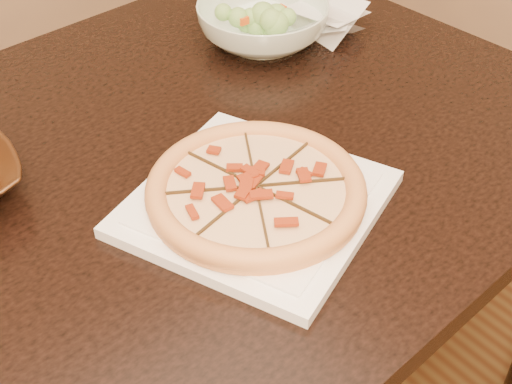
# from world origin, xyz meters

# --- Properties ---
(dining_table) EXTENTS (1.56, 1.06, 0.75)m
(dining_table) POSITION_xyz_m (0.07, 0.17, 0.66)
(dining_table) COLOR black
(dining_table) RESTS_ON floor
(plate) EXTENTS (0.41, 0.41, 0.02)m
(plate) POSITION_xyz_m (0.18, 0.00, 0.76)
(plate) COLOR white
(plate) RESTS_ON dining_table
(pizza) EXTENTS (0.31, 0.31, 0.03)m
(pizza) POSITION_xyz_m (0.18, 0.00, 0.78)
(pizza) COLOR #E27E4D
(pizza) RESTS_ON plate
(salad_bowl) EXTENTS (0.30, 0.30, 0.08)m
(salad_bowl) POSITION_xyz_m (0.49, 0.37, 0.79)
(salad_bowl) COLOR silver
(salad_bowl) RESTS_ON dining_table
(cling_film) EXTENTS (0.18, 0.17, 0.05)m
(cling_film) POSITION_xyz_m (0.60, 0.32, 0.78)
(cling_film) COLOR white
(cling_film) RESTS_ON dining_table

